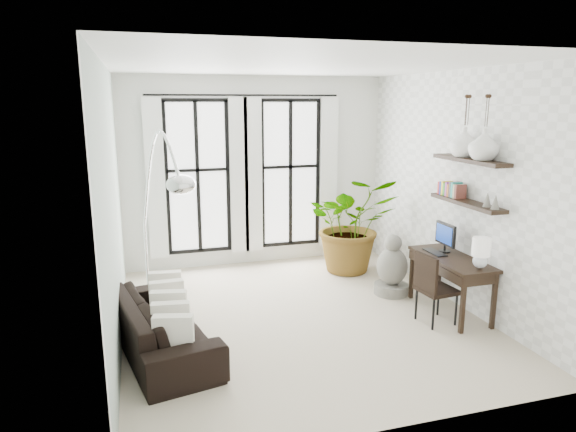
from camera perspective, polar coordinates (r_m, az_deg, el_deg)
name	(u,v)px	position (r m, az deg, el deg)	size (l,w,h in m)	color
floor	(300,316)	(6.91, 1.35, -11.09)	(5.00, 5.00, 0.00)	beige
ceiling	(301,65)	(6.34, 1.51, 16.42)	(5.00, 5.00, 0.00)	white
wall_left	(112,208)	(6.15, -18.97, 0.88)	(5.00, 5.00, 0.00)	#A2B4A7
wall_right	(456,189)	(7.43, 18.20, 2.86)	(5.00, 5.00, 0.00)	white
wall_back	(256,172)	(8.82, -3.56, 4.91)	(4.50, 4.50, 0.00)	white
windows	(246,175)	(8.72, -4.74, 4.53)	(3.26, 0.13, 2.65)	white
wall_shelves	(466,185)	(7.01, 19.18, 3.29)	(0.25, 1.30, 0.60)	black
sofa	(161,325)	(6.10, -13.95, -11.64)	(2.12, 0.83, 0.62)	black
throw_pillows	(169,308)	(6.03, -13.09, -9.92)	(0.40, 1.52, 0.40)	silver
plant	(352,224)	(8.53, 7.09, -0.87)	(1.45, 1.26, 1.61)	#2D7228
desk	(454,262)	(7.07, 17.92, -4.92)	(0.55, 1.31, 1.17)	black
desk_chair	(432,284)	(6.77, 15.70, -7.31)	(0.48, 0.48, 0.92)	black
arc_lamp	(159,174)	(6.51, -14.17, 4.55)	(0.75, 2.00, 2.46)	silver
buddha	(392,269)	(7.70, 11.48, -5.82)	(0.50, 0.50, 0.90)	gray
vase_a	(484,145)	(6.72, 20.94, 7.42)	(0.37, 0.37, 0.38)	white
vase_b	(464,142)	(7.04, 18.97, 7.76)	(0.37, 0.37, 0.38)	white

